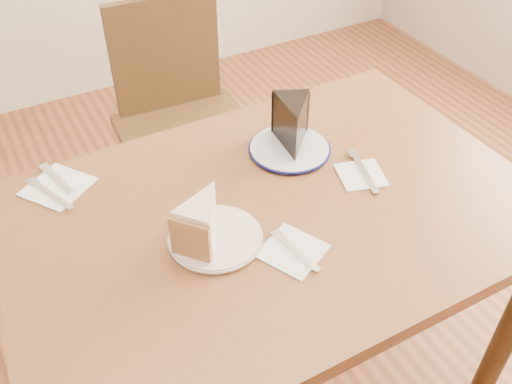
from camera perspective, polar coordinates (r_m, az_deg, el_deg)
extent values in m
cube|color=#4E2A15|center=(1.29, 1.57, -2.24)|extent=(1.20, 0.80, 0.04)
cylinder|color=black|center=(1.69, 24.04, -12.34)|extent=(0.06, 0.06, 0.71)
cylinder|color=black|center=(1.71, -20.99, -10.40)|extent=(0.06, 0.06, 0.71)
cylinder|color=black|center=(1.99, 10.04, 0.84)|extent=(0.06, 0.06, 0.71)
cube|color=#33200F|center=(1.97, -6.54, 5.42)|extent=(0.47, 0.47, 0.04)
cylinder|color=#33200F|center=(2.32, -3.32, 4.00)|extent=(0.04, 0.04, 0.46)
cylinder|color=#33200F|center=(2.24, -12.29, 1.43)|extent=(0.04, 0.04, 0.46)
cylinder|color=#33200F|center=(2.05, 0.78, -1.73)|extent=(0.04, 0.04, 0.46)
cylinder|color=#33200F|center=(1.96, -9.26, -4.91)|extent=(0.04, 0.04, 0.46)
cube|color=#33200F|center=(2.02, -9.05, 13.51)|extent=(0.38, 0.05, 0.40)
cylinder|color=silver|center=(1.21, -4.07, -4.60)|extent=(0.19, 0.19, 0.01)
cylinder|color=silver|center=(1.44, 3.36, 4.34)|extent=(0.20, 0.20, 0.01)
cube|color=white|center=(1.19, 3.67, -5.90)|extent=(0.16, 0.16, 0.00)
cube|color=white|center=(1.39, 10.47, 1.69)|extent=(0.13, 0.13, 0.00)
cube|color=white|center=(1.41, -19.19, 0.51)|extent=(0.18, 0.18, 0.00)
cube|color=white|center=(1.18, 4.01, -5.87)|extent=(0.04, 0.14, 0.00)
cube|color=silver|center=(1.40, 10.70, 2.10)|extent=(0.06, 0.17, 0.00)
cube|color=silver|center=(1.43, -19.31, 1.29)|extent=(0.05, 0.14, 0.00)
cube|color=white|center=(1.39, -19.88, -0.18)|extent=(0.07, 0.15, 0.00)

